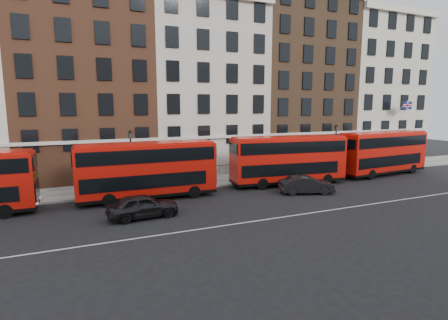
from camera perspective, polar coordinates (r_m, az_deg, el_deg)
name	(u,v)px	position (r m, az deg, el deg)	size (l,w,h in m)	color
ground	(284,207)	(26.61, 9.82, -7.56)	(120.00, 120.00, 0.00)	black
pavement	(227,179)	(35.56, 0.57, -3.14)	(80.00, 5.00, 0.15)	slate
kerb	(238,184)	(33.34, 2.31, -3.95)	(80.00, 0.30, 0.16)	gray
road_centre_line	(300,214)	(25.03, 12.34, -8.68)	(70.00, 0.12, 0.01)	white
building_terrace	(200,82)	(41.64, -4.02, 12.65)	(64.00, 11.95, 22.00)	beige
bus_b	(147,169)	(28.53, -12.48, -1.45)	(10.96, 2.78, 4.59)	red
bus_c	(288,159)	(33.60, 10.41, 0.18)	(11.25, 3.86, 4.63)	red
bus_d	(383,152)	(41.51, 24.49, 1.20)	(11.35, 3.68, 4.69)	red
car_rear	(143,206)	(24.25, -13.12, -7.31)	(1.90, 4.72, 1.61)	black
car_front	(307,185)	(30.79, 13.34, -3.95)	(1.62, 4.64, 1.53)	black
lamp_post_left	(131,158)	(30.59, -14.91, 0.31)	(0.44, 0.44, 5.33)	black
lamp_post_right	(335,146)	(40.30, 17.73, 2.18)	(0.44, 0.44, 5.33)	black
traffic_light	(420,147)	(48.95, 29.41, 1.82)	(0.25, 0.45, 3.27)	black
iron_railings	(219,170)	(37.44, -0.79, -1.64)	(6.60, 0.06, 1.00)	black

